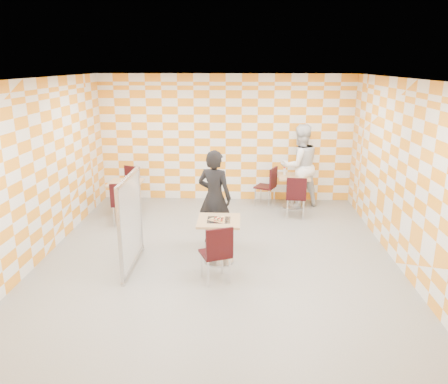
% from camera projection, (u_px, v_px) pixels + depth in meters
% --- Properties ---
extents(room_shell, '(7.00, 7.00, 7.00)m').
position_uv_depth(room_shell, '(219.00, 167.00, 7.55)').
color(room_shell, gray).
rests_on(room_shell, ground).
extents(main_table, '(0.70, 0.70, 0.75)m').
position_uv_depth(main_table, '(219.00, 233.00, 7.25)').
color(main_table, tan).
rests_on(main_table, ground).
extents(second_table, '(0.70, 0.70, 0.75)m').
position_uv_depth(second_table, '(293.00, 186.00, 10.04)').
color(second_table, tan).
rests_on(second_table, ground).
extents(empty_table, '(0.70, 0.70, 0.75)m').
position_uv_depth(empty_table, '(126.00, 193.00, 9.52)').
color(empty_table, tan).
rests_on(empty_table, ground).
extents(chair_main_front, '(0.55, 0.56, 0.92)m').
position_uv_depth(chair_main_front, '(217.00, 250.00, 6.51)').
color(chair_main_front, black).
rests_on(chair_main_front, ground).
extents(chair_second_front, '(0.47, 0.48, 0.92)m').
position_uv_depth(chair_second_front, '(296.00, 194.00, 9.30)').
color(chair_second_front, black).
rests_on(chair_second_front, ground).
extents(chair_second_side, '(0.57, 0.56, 0.92)m').
position_uv_depth(chair_second_side, '(269.00, 183.00, 10.13)').
color(chair_second_side, black).
rests_on(chair_second_side, ground).
extents(chair_empty_near, '(0.47, 0.48, 0.92)m').
position_uv_depth(chair_empty_near, '(122.00, 200.00, 8.87)').
color(chair_empty_near, black).
rests_on(chair_empty_near, ground).
extents(chair_empty_far, '(0.55, 0.56, 0.92)m').
position_uv_depth(chair_empty_far, '(130.00, 183.00, 10.16)').
color(chair_empty_far, black).
rests_on(chair_empty_far, ground).
extents(partition, '(0.08, 1.38, 1.55)m').
position_uv_depth(partition, '(131.00, 222.00, 6.99)').
color(partition, white).
rests_on(partition, ground).
extents(man_dark, '(0.75, 0.62, 1.76)m').
position_uv_depth(man_dark, '(215.00, 197.00, 7.94)').
color(man_dark, black).
rests_on(man_dark, ground).
extents(man_white, '(1.12, 1.00, 1.91)m').
position_uv_depth(man_white, '(300.00, 166.00, 10.04)').
color(man_white, white).
rests_on(man_white, ground).
extents(pizza_on_foil, '(0.40, 0.40, 0.04)m').
position_uv_depth(pizza_on_foil, '(219.00, 219.00, 7.16)').
color(pizza_on_foil, silver).
rests_on(pizza_on_foil, main_table).
extents(sport_bottle, '(0.06, 0.06, 0.20)m').
position_uv_depth(sport_bottle, '(285.00, 171.00, 10.03)').
color(sport_bottle, white).
rests_on(sport_bottle, second_table).
extents(soda_bottle, '(0.07, 0.07, 0.23)m').
position_uv_depth(soda_bottle, '(297.00, 171.00, 9.99)').
color(soda_bottle, black).
rests_on(soda_bottle, second_table).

